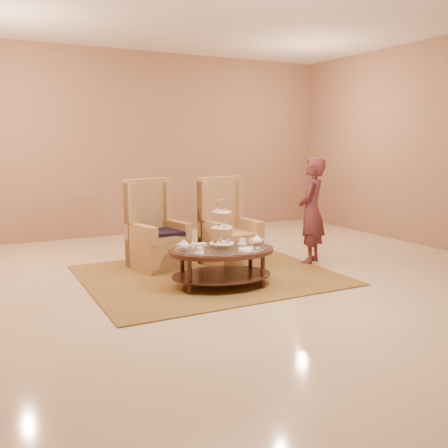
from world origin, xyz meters
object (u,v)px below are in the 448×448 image
tea_table (222,255)px  armchair_left (155,238)px  armchair_right (227,236)px  person (312,211)px

tea_table → armchair_left: armchair_left is taller
armchair_right → person: bearing=-28.6°
armchair_right → person: (1.17, -0.46, 0.35)m
tea_table → person: person is taller
armchair_left → armchair_right: size_ratio=0.99×
armchair_right → armchair_left: bearing=153.5°
armchair_right → person: size_ratio=0.82×
tea_table → armchair_right: 1.14m
armchair_left → person: size_ratio=0.81×
person → armchair_left: bearing=-59.7°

